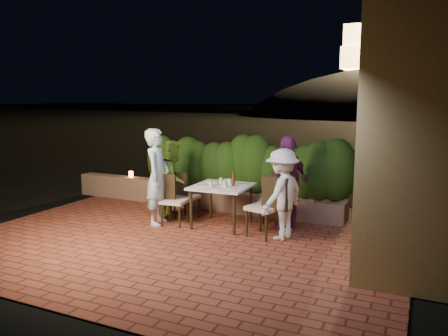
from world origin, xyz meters
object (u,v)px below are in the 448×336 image
Objects in this scene: chair_left_back at (187,196)px; diner_purple at (288,183)px; chair_right_back at (273,200)px; diner_blue at (157,177)px; beer_bottle at (233,178)px; chair_right_front at (263,206)px; chair_left_front at (175,200)px; diner_green at (174,178)px; dining_table at (222,206)px; bowl at (228,181)px; diner_white at (282,194)px; parapet_lamp at (131,174)px.

chair_left_back is 0.53× the size of diner_purple.
chair_right_back is 2.13m from diner_blue.
beer_bottle is 0.84m from chair_right_front.
chair_left_front is 1.05× the size of chair_left_back.
chair_left_front is at bearing -155.74° from diner_green.
beer_bottle is at bearing -87.73° from diner_blue.
dining_table is at bearing -53.58° from diner_purple.
diner_purple reaches higher than chair_left_front.
chair_left_front is at bearing -141.78° from bowl.
diner_purple is (1.96, 0.15, 0.39)m from chair_left_back.
dining_table is 0.66× the size of diner_white.
chair_left_back is 0.50× the size of diner_blue.
chair_left_front is 1.70m from chair_right_front.
diner_blue is (-2.01, -0.10, 0.36)m from chair_right_front.
beer_bottle is 1.15m from chair_left_front.
diner_blue reaches higher than parapet_lamp.
chair_left_front is at bearing -71.41° from diner_white.
diner_purple is 4.04m from parapet_lamp.
dining_table is at bearing -83.86° from bowl.
diner_blue reaches higher than dining_table.
diner_white reaches higher than chair_right_front.
dining_table is 5.47× the size of bowl.
diner_green is 2.29m from diner_purple.
chair_left_back is 0.59× the size of diner_white.
chair_left_front is 0.90× the size of chair_right_front.
diner_green is (-0.03, 0.62, -0.13)m from diner_blue.
bowl is at bearing -97.30° from diner_white.
diner_blue is at bearing -162.96° from dining_table.
diner_green is at bearing -26.81° from parapet_lamp.
diner_white is (2.36, -0.50, 0.00)m from diner_green.
diner_blue is (-1.10, -0.68, 0.11)m from bowl.
diner_green reaches higher than parapet_lamp.
chair_right_back is 7.31× the size of parapet_lamp.
chair_left_front is at bearing -52.68° from diner_purple.
diner_green is at bearing -177.22° from bowl.
chair_left_back is 0.86× the size of chair_right_back.
bowl is 1.11m from chair_right_front.
dining_table is at bearing 7.42° from chair_right_back.
chair_right_front is 0.54m from chair_right_back.
chair_left_front is at bearing 15.90° from chair_right_front.
bowl is (-0.23, 0.26, -0.12)m from beer_bottle.
chair_left_front is at bearing -34.78° from parapet_lamp.
diner_white is 0.90× the size of diner_purple.
chair_left_front reaches higher than chair_left_back.
diner_blue is (-1.33, -0.42, -0.02)m from beer_bottle.
chair_right_back is (-0.02, 0.54, -0.00)m from chair_right_front.
chair_left_back is 0.85× the size of chair_right_front.
bowl is 2.91m from parapet_lamp.
chair_left_back is at bearing 173.33° from beer_bottle.
chair_right_front is at bearing -102.43° from diner_blue.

